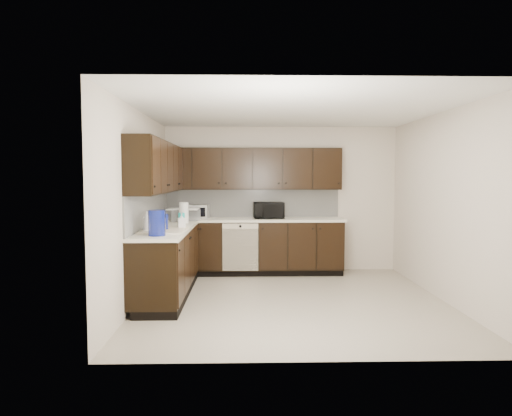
{
  "coord_description": "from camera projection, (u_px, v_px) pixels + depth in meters",
  "views": [
    {
      "loc": [
        -0.62,
        -5.92,
        1.65
      ],
      "look_at": [
        -0.47,
        0.6,
        1.19
      ],
      "focal_mm": 32.0,
      "sensor_mm": 36.0,
      "label": 1
    }
  ],
  "objects": [
    {
      "name": "wall_right",
      "position": [
        444.0,
        206.0,
        6.0
      ],
      "size": [
        0.02,
        4.0,
        2.5
      ],
      "primitive_type": "cube",
      "color": "beige",
      "rests_on": "floor"
    },
    {
      "name": "paper_towel_roll",
      "position": [
        184.0,
        213.0,
        6.91
      ],
      "size": [
        0.16,
        0.16,
        0.31
      ],
      "primitive_type": "cylinder",
      "rotation": [
        0.0,
        0.0,
        -0.18
      ],
      "color": "silver",
      "rests_on": "countertop"
    },
    {
      "name": "backsplash",
      "position": [
        208.0,
        206.0,
        7.24
      ],
      "size": [
        3.0,
        2.8,
        0.48
      ],
      "color": "#B1B1AD",
      "rests_on": "countertop"
    },
    {
      "name": "upper_cabinets",
      "position": [
        214.0,
        168.0,
        7.08
      ],
      "size": [
        3.0,
        2.8,
        0.7
      ],
      "color": "black",
      "rests_on": "wall_back"
    },
    {
      "name": "wall_left",
      "position": [
        139.0,
        207.0,
        5.9
      ],
      "size": [
        0.02,
        4.0,
        2.5
      ],
      "primitive_type": "cube",
      "color": "beige",
      "rests_on": "floor"
    },
    {
      "name": "floor",
      "position": [
        292.0,
        301.0,
        6.04
      ],
      "size": [
        4.0,
        4.0,
        0.0
      ],
      "primitive_type": "plane",
      "color": "#A19785",
      "rests_on": "ground"
    },
    {
      "name": "lower_cabinets",
      "position": [
        221.0,
        256.0,
        7.09
      ],
      "size": [
        3.0,
        2.8,
        0.9
      ],
      "color": "black",
      "rests_on": "floor"
    },
    {
      "name": "countertop",
      "position": [
        220.0,
        223.0,
        7.05
      ],
      "size": [
        3.03,
        2.83,
        0.04
      ],
      "color": "beige",
      "rests_on": "lower_cabinets"
    },
    {
      "name": "wall_front",
      "position": [
        317.0,
        222.0,
        3.95
      ],
      "size": [
        4.0,
        0.02,
        2.5
      ],
      "primitive_type": "cube",
      "color": "beige",
      "rests_on": "floor"
    },
    {
      "name": "blue_pitcher",
      "position": [
        157.0,
        223.0,
        5.41
      ],
      "size": [
        0.23,
        0.23,
        0.3
      ],
      "primitive_type": "cylinder",
      "rotation": [
        0.0,
        0.0,
        -0.12
      ],
      "color": "navy",
      "rests_on": "countertop"
    },
    {
      "name": "toaster_oven",
      "position": [
        197.0,
        212.0,
        7.63
      ],
      "size": [
        0.39,
        0.3,
        0.23
      ],
      "primitive_type": "cube",
      "rotation": [
        0.0,
        0.0,
        -0.06
      ],
      "color": "silver",
      "rests_on": "countertop"
    },
    {
      "name": "soap_bottle_a",
      "position": [
        182.0,
        221.0,
        6.14
      ],
      "size": [
        0.12,
        0.12,
        0.21
      ],
      "primitive_type": "imported",
      "rotation": [
        0.0,
        0.0,
        0.28
      ],
      "color": "gray",
      "rests_on": "countertop"
    },
    {
      "name": "microwave",
      "position": [
        269.0,
        210.0,
        7.63
      ],
      "size": [
        0.52,
        0.37,
        0.27
      ],
      "primitive_type": "imported",
      "rotation": [
        0.0,
        0.0,
        0.08
      ],
      "color": "black",
      "rests_on": "countertop"
    },
    {
      "name": "soap_bottle_b",
      "position": [
        147.0,
        222.0,
        5.78
      ],
      "size": [
        0.11,
        0.11,
        0.26
      ],
      "primitive_type": "imported",
      "rotation": [
        0.0,
        0.0,
        0.09
      ],
      "color": "gray",
      "rests_on": "countertop"
    },
    {
      "name": "teal_tumbler",
      "position": [
        182.0,
        220.0,
        6.32
      ],
      "size": [
        0.12,
        0.12,
        0.2
      ],
      "primitive_type": "cylinder",
      "rotation": [
        0.0,
        0.0,
        -0.36
      ],
      "color": "#0E9B99",
      "rests_on": "countertop"
    },
    {
      "name": "dishwasher",
      "position": [
        240.0,
        244.0,
        7.39
      ],
      "size": [
        0.58,
        0.04,
        0.78
      ],
      "color": "beige",
      "rests_on": "lower_cabinets"
    },
    {
      "name": "storage_bin",
      "position": [
        183.0,
        215.0,
        7.27
      ],
      "size": [
        0.57,
        0.51,
        0.18
      ],
      "primitive_type": "cube",
      "rotation": [
        0.0,
        0.0,
        0.41
      ],
      "color": "silver",
      "rests_on": "countertop"
    },
    {
      "name": "sink",
      "position": [
        164.0,
        235.0,
        5.92
      ],
      "size": [
        0.54,
        0.82,
        0.42
      ],
      "color": "beige",
      "rests_on": "countertop"
    },
    {
      "name": "wall_back",
      "position": [
        281.0,
        199.0,
        7.94
      ],
      "size": [
        4.0,
        0.02,
        2.5
      ],
      "primitive_type": "cube",
      "color": "beige",
      "rests_on": "floor"
    },
    {
      "name": "ceiling",
      "position": [
        293.0,
        110.0,
        5.86
      ],
      "size": [
        4.0,
        4.0,
        0.0
      ],
      "primitive_type": "plane",
      "rotation": [
        3.14,
        0.0,
        0.0
      ],
      "color": "white",
      "rests_on": "wall_back"
    }
  ]
}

